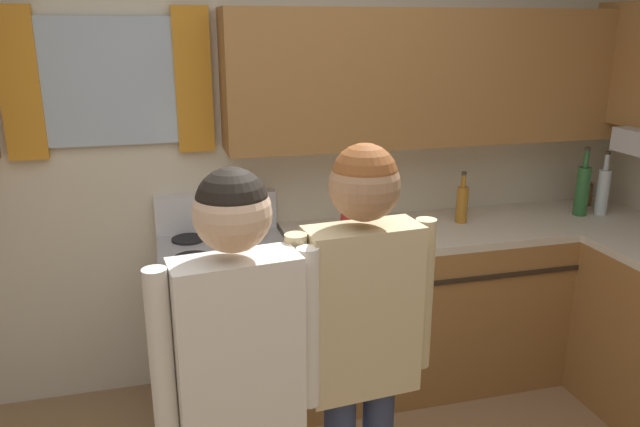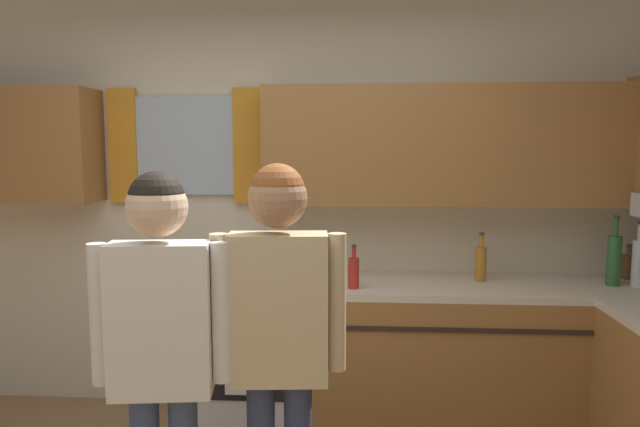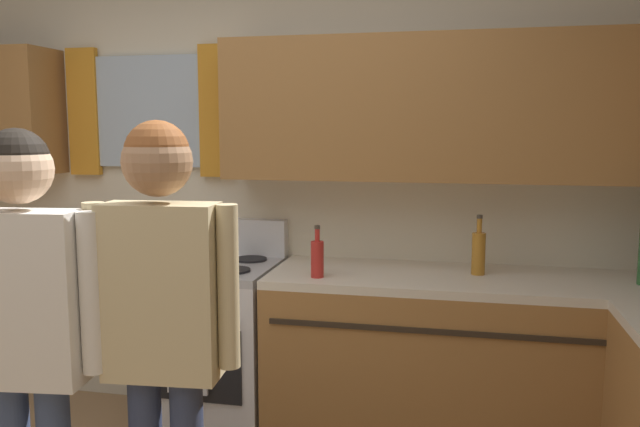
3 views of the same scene
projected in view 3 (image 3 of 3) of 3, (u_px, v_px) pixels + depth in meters
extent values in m
cube|color=beige|center=(261.00, 181.00, 3.55)|extent=(4.60, 0.10, 2.60)
cube|color=silver|center=(149.00, 112.00, 3.56)|extent=(0.62, 0.03, 0.61)
cube|color=orange|center=(84.00, 112.00, 3.64)|extent=(0.18, 0.04, 0.71)
cube|color=orange|center=(216.00, 111.00, 3.47)|extent=(0.18, 0.04, 0.71)
cube|color=#9E6B38|center=(467.00, 109.00, 3.06)|extent=(2.40, 0.32, 0.69)
cube|color=#9E6B38|center=(490.00, 374.00, 3.05)|extent=(2.11, 0.62, 0.86)
cube|color=beige|center=(493.00, 282.00, 2.99)|extent=(2.11, 0.62, 0.04)
cube|color=#2D2319|center=(496.00, 336.00, 2.71)|extent=(1.99, 0.01, 0.02)
cube|color=silver|center=(215.00, 352.00, 3.35)|extent=(0.63, 0.62, 0.86)
cube|color=black|center=(190.00, 364.00, 3.03)|extent=(0.51, 0.01, 0.36)
cylinder|color=#ADADB2|center=(187.00, 321.00, 2.98)|extent=(0.51, 0.02, 0.02)
cube|color=#ADADB2|center=(213.00, 268.00, 3.29)|extent=(0.63, 0.62, 0.04)
cube|color=silver|center=(231.00, 236.00, 3.53)|extent=(0.63, 0.08, 0.20)
cylinder|color=black|center=(173.00, 267.00, 3.19)|extent=(0.17, 0.17, 0.01)
cylinder|color=black|center=(233.00, 270.00, 3.12)|extent=(0.17, 0.17, 0.01)
cylinder|color=black|center=(195.00, 257.00, 3.45)|extent=(0.17, 0.17, 0.01)
cylinder|color=black|center=(251.00, 259.00, 3.38)|extent=(0.17, 0.17, 0.01)
cube|color=silver|center=(187.00, 359.00, 3.00)|extent=(0.20, 0.02, 0.34)
cylinder|color=#B27223|center=(478.00, 254.00, 3.04)|extent=(0.06, 0.06, 0.20)
cylinder|color=#B27223|center=(479.00, 226.00, 3.02)|extent=(0.02, 0.02, 0.07)
cylinder|color=#3F382D|center=(480.00, 217.00, 3.02)|extent=(0.03, 0.03, 0.02)
cylinder|color=red|center=(317.00, 259.00, 2.98)|extent=(0.06, 0.06, 0.17)
cylinder|color=red|center=(317.00, 235.00, 2.97)|extent=(0.02, 0.02, 0.06)
cylinder|color=#3F382D|center=(317.00, 227.00, 2.96)|extent=(0.03, 0.03, 0.02)
cube|color=white|center=(25.00, 298.00, 2.01)|extent=(0.37, 0.19, 0.55)
cylinder|color=white|center=(90.00, 293.00, 1.98)|extent=(0.07, 0.07, 0.51)
sphere|color=beige|center=(17.00, 169.00, 1.95)|extent=(0.22, 0.22, 0.22)
sphere|color=black|center=(17.00, 160.00, 1.95)|extent=(0.20, 0.20, 0.20)
cube|color=#D1BC8C|center=(162.00, 292.00, 2.02)|extent=(0.38, 0.19, 0.56)
cylinder|color=#D1BC8C|center=(228.00, 287.00, 1.99)|extent=(0.07, 0.07, 0.52)
cylinder|color=#D1BC8C|center=(96.00, 283.00, 2.05)|extent=(0.07, 0.07, 0.52)
sphere|color=#A87A56|center=(157.00, 162.00, 1.97)|extent=(0.22, 0.22, 0.22)
sphere|color=brown|center=(157.00, 153.00, 1.97)|extent=(0.20, 0.20, 0.20)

